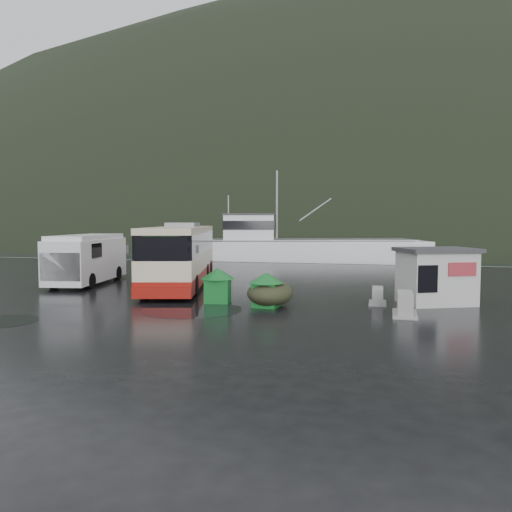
% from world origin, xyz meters
% --- Properties ---
extents(ground, '(160.00, 160.00, 0.00)m').
position_xyz_m(ground, '(0.00, 0.00, 0.00)').
color(ground, black).
rests_on(ground, ground).
extents(harbor_water, '(300.00, 180.00, 0.02)m').
position_xyz_m(harbor_water, '(0.00, 110.00, 0.00)').
color(harbor_water, black).
rests_on(harbor_water, ground).
extents(quay_edge, '(160.00, 0.60, 1.50)m').
position_xyz_m(quay_edge, '(0.00, 20.00, 0.00)').
color(quay_edge, '#999993').
rests_on(quay_edge, ground).
extents(headland, '(780.00, 540.00, 570.00)m').
position_xyz_m(headland, '(10.00, 250.00, 0.00)').
color(headland, black).
rests_on(headland, ground).
extents(coach_bus, '(5.99, 12.78, 3.51)m').
position_xyz_m(coach_bus, '(-2.54, 3.95, 0.00)').
color(coach_bus, beige).
rests_on(coach_bus, ground).
extents(white_van, '(3.32, 7.02, 2.82)m').
position_xyz_m(white_van, '(-7.93, 3.24, 0.00)').
color(white_van, white).
rests_on(white_van, ground).
extents(waste_bin_left, '(1.21, 1.21, 1.52)m').
position_xyz_m(waste_bin_left, '(1.25, -1.24, 0.00)').
color(waste_bin_left, '#126924').
rests_on(waste_bin_left, ground).
extents(waste_bin_right, '(1.15, 1.15, 1.45)m').
position_xyz_m(waste_bin_right, '(3.56, -1.83, 0.00)').
color(waste_bin_right, '#126924').
rests_on(waste_bin_right, ground).
extents(dome_tent, '(2.10, 2.83, 1.07)m').
position_xyz_m(dome_tent, '(3.65, -1.50, 0.00)').
color(dome_tent, '#2E321E').
rests_on(dome_tent, ground).
extents(ticket_kiosk, '(3.75, 3.33, 2.42)m').
position_xyz_m(ticket_kiosk, '(10.53, 0.58, 0.00)').
color(ticket_kiosk, beige).
rests_on(ticket_kiosk, ground).
extents(jersey_barrier_a, '(0.94, 1.80, 0.89)m').
position_xyz_m(jersey_barrier_a, '(9.07, -2.51, 0.00)').
color(jersey_barrier_a, '#999993').
rests_on(jersey_barrier_a, ground).
extents(jersey_barrier_b, '(0.74, 1.44, 0.72)m').
position_xyz_m(jersey_barrier_b, '(8.08, -0.10, 0.00)').
color(jersey_barrier_b, '#999993').
rests_on(jersey_barrier_b, ground).
extents(fishing_trawler, '(24.93, 11.80, 9.76)m').
position_xyz_m(fishing_trawler, '(1.42, 26.41, 0.00)').
color(fishing_trawler, white).
rests_on(fishing_trawler, ground).
extents(puddles, '(9.18, 7.25, 0.01)m').
position_xyz_m(puddles, '(-0.98, -4.29, 0.01)').
color(puddles, black).
rests_on(puddles, ground).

